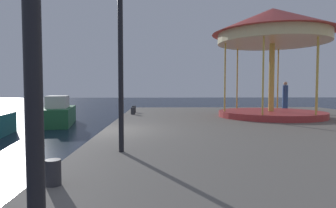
% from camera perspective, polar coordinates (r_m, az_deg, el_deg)
% --- Properties ---
extents(ground_plane, '(120.00, 120.00, 0.00)m').
position_cam_1_polar(ground_plane, '(10.83, -12.69, -9.20)').
color(ground_plane, black).
extents(quay_dock, '(14.55, 24.05, 0.80)m').
position_cam_1_polar(quay_dock, '(11.81, 24.79, -6.41)').
color(quay_dock, slate).
rests_on(quay_dock, ground).
extents(motorboat_green, '(2.53, 4.97, 1.83)m').
position_cam_1_polar(motorboat_green, '(19.44, -20.79, -1.77)').
color(motorboat_green, '#236638').
rests_on(motorboat_green, ground).
extents(carousel, '(6.18, 6.18, 5.60)m').
position_cam_1_polar(carousel, '(16.20, 19.89, 12.48)').
color(carousel, '#B23333').
rests_on(carousel, quay_dock).
extents(lamp_post_mid_promenade, '(0.36, 0.36, 4.64)m').
position_cam_1_polar(lamp_post_mid_promenade, '(7.04, -9.40, 16.55)').
color(lamp_post_mid_promenade, black).
rests_on(lamp_post_mid_promenade, quay_dock).
extents(bollard_north, '(0.24, 0.24, 0.40)m').
position_cam_1_polar(bollard_north, '(18.03, -6.74, -1.01)').
color(bollard_north, '#2D2D33').
rests_on(bollard_north, quay_dock).
extents(bollard_south, '(0.24, 0.24, 0.40)m').
position_cam_1_polar(bollard_south, '(16.62, -6.93, -1.37)').
color(bollard_south, '#2D2D33').
rests_on(bollard_south, quay_dock).
extents(bollard_center, '(0.24, 0.24, 0.40)m').
position_cam_1_polar(bollard_center, '(4.92, -21.71, -12.44)').
color(bollard_center, '#2D2D33').
rests_on(bollard_center, quay_dock).
extents(person_far_corner, '(0.34, 0.34, 1.92)m').
position_cam_1_polar(person_far_corner, '(20.02, 22.10, 1.21)').
color(person_far_corner, '#2D4C8C').
rests_on(person_far_corner, quay_dock).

